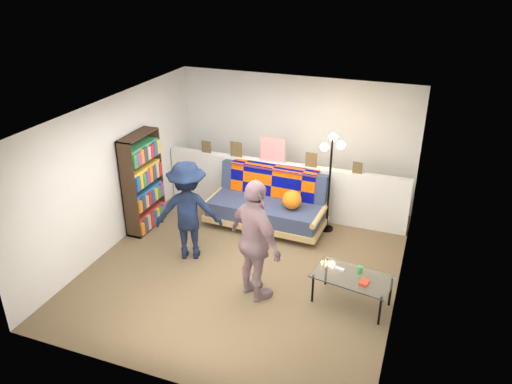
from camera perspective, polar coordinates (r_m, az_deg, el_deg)
ground at (r=7.81m, az=-1.04°, el=-8.17°), size 5.00×5.00×0.00m
room_shell at (r=7.43m, az=0.19°, el=4.55°), size 4.60×5.05×2.45m
half_wall_ledge at (r=9.05m, az=3.10°, el=0.43°), size 4.45×0.15×1.00m
ledge_decor at (r=8.83m, az=1.76°, el=4.58°), size 2.97×0.02×0.45m
futon_sofa at (r=8.67m, az=1.42°, el=-1.37°), size 2.08×1.06×0.88m
bookshelf at (r=8.67m, az=-12.81°, el=0.76°), size 0.28×0.85×1.70m
coffee_table at (r=6.90m, az=11.04°, el=-9.67°), size 1.13×0.75×0.54m
floor_lamp at (r=8.30m, az=8.59°, el=3.20°), size 0.40×0.33×1.72m
person_left at (r=7.68m, az=-7.76°, el=-2.13°), size 1.17×0.93×1.59m
person_right at (r=6.66m, az=-0.07°, el=-5.67°), size 1.09×0.93×1.75m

